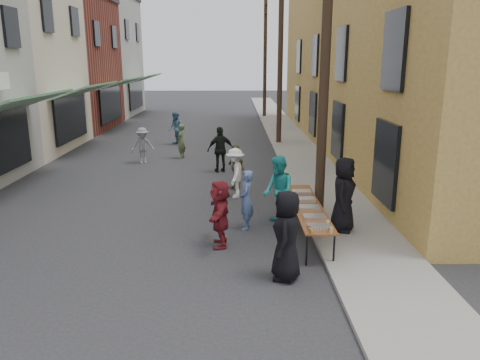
{
  "coord_description": "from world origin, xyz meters",
  "views": [
    {
      "loc": [
        1.98,
        -9.26,
        4.26
      ],
      "look_at": [
        2.12,
        2.3,
        1.3
      ],
      "focal_mm": 35.0,
      "sensor_mm": 36.0,
      "label": 1
    }
  ],
  "objects_px": {
    "utility_pole_mid": "(280,55)",
    "guest_front_c": "(278,191)",
    "utility_pole_near": "(326,51)",
    "server": "(344,194)",
    "serving_table": "(308,207)",
    "guest_front_a": "(287,236)",
    "utility_pole_far": "(265,57)",
    "catering_tray_sausage": "(319,227)"
  },
  "relations": [
    {
      "from": "utility_pole_mid",
      "to": "guest_front_a",
      "type": "bearing_deg",
      "value": -94.75
    },
    {
      "from": "utility_pole_near",
      "to": "guest_front_c",
      "type": "relative_size",
      "value": 4.8
    },
    {
      "from": "utility_pole_near",
      "to": "utility_pole_far",
      "type": "height_order",
      "value": "same"
    },
    {
      "from": "guest_front_a",
      "to": "server",
      "type": "bearing_deg",
      "value": 158.33
    },
    {
      "from": "utility_pole_mid",
      "to": "server",
      "type": "distance_m",
      "value": 13.61
    },
    {
      "from": "utility_pole_mid",
      "to": "server",
      "type": "relative_size",
      "value": 4.8
    },
    {
      "from": "utility_pole_far",
      "to": "guest_front_a",
      "type": "xyz_separation_m",
      "value": [
        -1.3,
        -27.62,
        -3.58
      ]
    },
    {
      "from": "utility_pole_near",
      "to": "server",
      "type": "bearing_deg",
      "value": -71.68
    },
    {
      "from": "catering_tray_sausage",
      "to": "guest_front_a",
      "type": "bearing_deg",
      "value": -134.02
    },
    {
      "from": "utility_pole_far",
      "to": "guest_front_a",
      "type": "relative_size",
      "value": 4.91
    },
    {
      "from": "utility_pole_near",
      "to": "guest_front_a",
      "type": "height_order",
      "value": "utility_pole_near"
    },
    {
      "from": "utility_pole_near",
      "to": "utility_pole_far",
      "type": "xyz_separation_m",
      "value": [
        0.0,
        24.0,
        0.0
      ]
    },
    {
      "from": "utility_pole_mid",
      "to": "catering_tray_sausage",
      "type": "bearing_deg",
      "value": -91.94
    },
    {
      "from": "utility_pole_near",
      "to": "utility_pole_far",
      "type": "distance_m",
      "value": 24.0
    },
    {
      "from": "serving_table",
      "to": "guest_front_a",
      "type": "bearing_deg",
      "value": -107.88
    },
    {
      "from": "guest_front_a",
      "to": "server",
      "type": "height_order",
      "value": "server"
    },
    {
      "from": "guest_front_c",
      "to": "guest_front_a",
      "type": "bearing_deg",
      "value": -17.83
    },
    {
      "from": "catering_tray_sausage",
      "to": "guest_front_a",
      "type": "height_order",
      "value": "guest_front_a"
    },
    {
      "from": "utility_pole_near",
      "to": "catering_tray_sausage",
      "type": "xyz_separation_m",
      "value": [
        -0.5,
        -2.8,
        -3.71
      ]
    },
    {
      "from": "catering_tray_sausage",
      "to": "guest_front_c",
      "type": "height_order",
      "value": "guest_front_c"
    },
    {
      "from": "guest_front_a",
      "to": "utility_pole_mid",
      "type": "bearing_deg",
      "value": -172.12
    },
    {
      "from": "utility_pole_far",
      "to": "catering_tray_sausage",
      "type": "distance_m",
      "value": 27.06
    },
    {
      "from": "utility_pole_far",
      "to": "catering_tray_sausage",
      "type": "bearing_deg",
      "value": -91.07
    },
    {
      "from": "guest_front_c",
      "to": "server",
      "type": "height_order",
      "value": "server"
    },
    {
      "from": "utility_pole_near",
      "to": "guest_front_c",
      "type": "height_order",
      "value": "utility_pole_near"
    },
    {
      "from": "server",
      "to": "guest_front_c",
      "type": "bearing_deg",
      "value": 90.82
    },
    {
      "from": "serving_table",
      "to": "utility_pole_mid",
      "type": "bearing_deg",
      "value": 87.82
    },
    {
      "from": "catering_tray_sausage",
      "to": "guest_front_c",
      "type": "bearing_deg",
      "value": 106.42
    },
    {
      "from": "serving_table",
      "to": "server",
      "type": "xyz_separation_m",
      "value": [
        0.88,
        -0.01,
        0.33
      ]
    },
    {
      "from": "utility_pole_near",
      "to": "server",
      "type": "distance_m",
      "value": 3.67
    },
    {
      "from": "guest_front_c",
      "to": "server",
      "type": "relative_size",
      "value": 1.0
    },
    {
      "from": "guest_front_c",
      "to": "server",
      "type": "bearing_deg",
      "value": 51.61
    },
    {
      "from": "guest_front_a",
      "to": "guest_front_c",
      "type": "distance_m",
      "value": 3.12
    },
    {
      "from": "serving_table",
      "to": "guest_front_c",
      "type": "xyz_separation_m",
      "value": [
        -0.68,
        0.64,
        0.22
      ]
    },
    {
      "from": "utility_pole_near",
      "to": "guest_front_a",
      "type": "xyz_separation_m",
      "value": [
        -1.3,
        -3.62,
        -3.58
      ]
    },
    {
      "from": "utility_pole_mid",
      "to": "server",
      "type": "bearing_deg",
      "value": -88.33
    },
    {
      "from": "serving_table",
      "to": "guest_front_c",
      "type": "relative_size",
      "value": 2.13
    },
    {
      "from": "utility_pole_far",
      "to": "guest_front_c",
      "type": "distance_m",
      "value": 24.79
    },
    {
      "from": "utility_pole_far",
      "to": "utility_pole_mid",
      "type": "bearing_deg",
      "value": -90.0
    },
    {
      "from": "utility_pole_far",
      "to": "server",
      "type": "relative_size",
      "value": 4.8
    },
    {
      "from": "utility_pole_mid",
      "to": "guest_front_c",
      "type": "bearing_deg",
      "value": -95.38
    },
    {
      "from": "catering_tray_sausage",
      "to": "utility_pole_far",
      "type": "bearing_deg",
      "value": 88.93
    }
  ]
}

